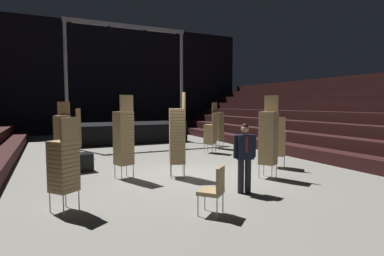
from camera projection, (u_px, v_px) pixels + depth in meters
ground_plane at (191, 176)px, 9.23m from camera, size 22.00×30.00×0.10m
arena_end_wall at (105, 79)px, 22.44m from camera, size 22.00×0.30×8.00m
bleacher_bank_right at (346, 112)px, 13.40m from camera, size 6.00×24.00×3.60m
stage_riser at (123, 131)px, 17.47m from camera, size 6.56×3.45×6.25m
man_with_tie at (245, 154)px, 7.27m from camera, size 0.57×0.31×1.68m
chair_stack_front_left at (74, 133)px, 12.33m from camera, size 0.59×0.59×1.96m
chair_stack_front_right at (63, 134)px, 10.34m from camera, size 0.57×0.57×2.22m
chair_stack_mid_left at (177, 135)px, 8.86m from camera, size 0.55×0.55×2.48m
chair_stack_mid_right at (64, 165)px, 6.02m from camera, size 0.62×0.62×1.88m
chair_stack_mid_centre at (279, 142)px, 10.22m from camera, size 0.62×0.62×1.71m
chair_stack_rear_left at (218, 125)px, 14.68m from camera, size 0.59×0.59×2.22m
chair_stack_rear_right at (210, 133)px, 13.36m from camera, size 0.62×0.62×1.71m
chair_stack_rear_centre at (268, 137)px, 8.75m from camera, size 0.60×0.60×2.39m
chair_stack_aisle_left at (124, 137)px, 8.68m from camera, size 0.55×0.55×2.39m
equipment_road_case at (77, 163)px, 9.65m from camera, size 0.98×0.73×0.56m
loose_chair_near_man at (214, 188)px, 5.85m from camera, size 0.62×0.62×0.95m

